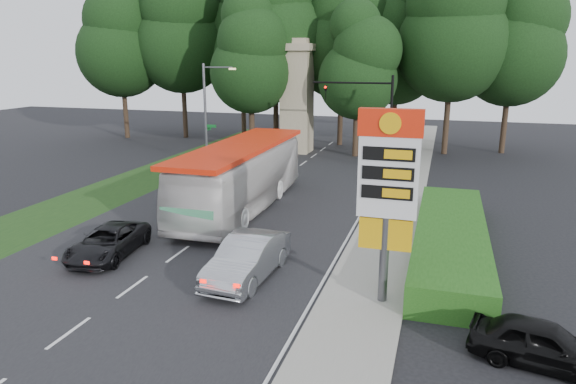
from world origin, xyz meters
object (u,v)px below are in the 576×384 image
(gas_station_pylon, at_px, (388,181))
(traffic_signal_mast, at_px, (373,109))
(sedan_silver, at_px, (247,258))
(streetlight_signs, at_px, (208,110))
(transit_bus, at_px, (241,177))
(parked_car_black, at_px, (543,344))
(monument, at_px, (297,96))
(suv_charcoal, at_px, (108,242))

(gas_station_pylon, xyz_separation_m, traffic_signal_mast, (-3.52, 22.00, 0.22))
(gas_station_pylon, height_order, sedan_silver, gas_station_pylon)
(streetlight_signs, height_order, transit_bus, streetlight_signs)
(sedan_silver, distance_m, parked_car_black, 10.54)
(gas_station_pylon, relative_size, parked_car_black, 1.74)
(monument, height_order, suv_charcoal, monument)
(sedan_silver, bearing_deg, suv_charcoal, 179.63)
(transit_bus, xyz_separation_m, parked_car_black, (13.91, -12.01, -1.20))
(traffic_signal_mast, xyz_separation_m, streetlight_signs, (-12.67, -1.99, -0.23))
(parked_car_black, bearing_deg, traffic_signal_mast, 30.55)
(monument, bearing_deg, sedan_silver, -77.90)
(gas_station_pylon, relative_size, suv_charcoal, 1.46)
(gas_station_pylon, xyz_separation_m, streetlight_signs, (-16.19, 20.01, -0.01))
(transit_bus, bearing_deg, monument, 95.24)
(suv_charcoal, relative_size, parked_car_black, 1.19)
(monument, distance_m, suv_charcoal, 27.39)
(streetlight_signs, distance_m, monument, 9.44)
(transit_bus, relative_size, sedan_silver, 2.62)
(gas_station_pylon, height_order, transit_bus, gas_station_pylon)
(monument, height_order, transit_bus, monument)
(traffic_signal_mast, bearing_deg, sedan_silver, -94.81)
(monument, xyz_separation_m, parked_car_black, (15.95, -30.53, -4.43))
(suv_charcoal, bearing_deg, gas_station_pylon, -11.73)
(streetlight_signs, xyz_separation_m, sedan_silver, (10.86, -19.43, -3.59))
(sedan_silver, bearing_deg, traffic_signal_mast, 88.34)
(sedan_silver, xyz_separation_m, suv_charcoal, (-6.68, 0.41, -0.19))
(parked_car_black, bearing_deg, sedan_silver, 84.79)
(gas_station_pylon, bearing_deg, suv_charcoal, 175.27)
(transit_bus, bearing_deg, traffic_signal_mast, 64.68)
(streetlight_signs, relative_size, transit_bus, 0.60)
(transit_bus, distance_m, suv_charcoal, 9.04)
(traffic_signal_mast, bearing_deg, monument, 142.00)
(traffic_signal_mast, distance_m, monument, 9.76)
(monument, height_order, parked_car_black, monument)
(transit_bus, bearing_deg, streetlight_signs, 122.68)
(traffic_signal_mast, xyz_separation_m, sedan_silver, (-1.80, -21.42, -3.83))
(traffic_signal_mast, height_order, monument, monument)
(gas_station_pylon, distance_m, streetlight_signs, 25.74)
(streetlight_signs, bearing_deg, sedan_silver, -60.79)
(traffic_signal_mast, relative_size, sedan_silver, 1.40)
(traffic_signal_mast, relative_size, transit_bus, 0.54)
(streetlight_signs, relative_size, sedan_silver, 1.56)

